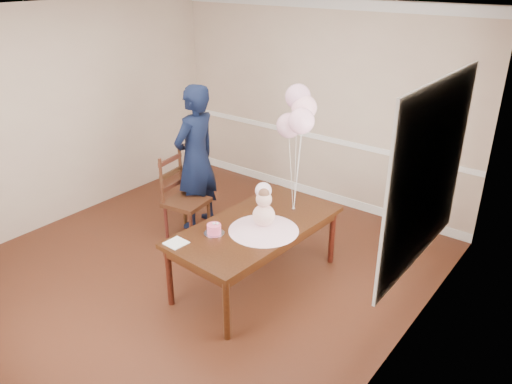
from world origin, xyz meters
name	(u,v)px	position (x,y,z in m)	size (l,w,h in m)	color
floor	(193,271)	(0.00, 0.00, 0.00)	(4.50, 5.00, 0.00)	#36180D
ceiling	(177,11)	(0.00, 0.00, 2.70)	(4.50, 5.00, 0.02)	silver
wall_back	(318,104)	(0.00, 2.50, 1.35)	(4.50, 0.02, 2.70)	tan
wall_left	(56,117)	(-2.25, 0.00, 1.35)	(0.02, 5.00, 2.70)	tan
wall_right	(403,221)	(2.25, 0.00, 1.35)	(0.02, 5.00, 2.70)	tan
chair_rail_trim	(316,136)	(0.00, 2.49, 0.90)	(4.50, 0.02, 0.07)	white
crown_molding	(323,3)	(0.00, 2.49, 2.63)	(4.50, 0.02, 0.12)	silver
baseboard_trim	(313,192)	(0.00, 2.49, 0.06)	(4.50, 0.02, 0.12)	white
window_frame	(429,175)	(2.23, 0.50, 1.55)	(0.02, 1.66, 1.56)	silver
window_blinds	(427,174)	(2.21, 0.50, 1.55)	(0.01, 1.50, 1.40)	white
dining_table_top	(256,226)	(0.67, 0.28, 0.66)	(0.92, 1.83, 0.05)	black
table_apron	(256,232)	(0.67, 0.28, 0.60)	(0.82, 1.74, 0.09)	black
table_leg_fl	(169,276)	(0.24, -0.54, 0.32)	(0.06, 0.06, 0.64)	black
table_leg_fr	(227,309)	(1.00, -0.59, 0.32)	(0.06, 0.06, 0.64)	black
table_leg_bl	(278,216)	(0.33, 1.14, 0.32)	(0.06, 0.06, 0.64)	black
table_leg_br	(332,237)	(1.10, 1.09, 0.32)	(0.06, 0.06, 0.64)	black
baby_skirt	(264,226)	(0.80, 0.22, 0.73)	(0.70, 0.70, 0.09)	#FFBBD1
baby_torso	(264,215)	(0.80, 0.22, 0.85)	(0.22, 0.22, 0.22)	#FC9FBF
baby_head	(264,199)	(0.80, 0.22, 1.03)	(0.16, 0.16, 0.16)	beige
baby_hair	(264,194)	(0.80, 0.22, 1.08)	(0.11, 0.11, 0.11)	brown
cake_platter	(214,233)	(0.46, -0.13, 0.69)	(0.20, 0.20, 0.01)	#B9B9BD
birthday_cake	(214,229)	(0.46, -0.13, 0.74)	(0.14, 0.14, 0.09)	#FF5080
cake_flower_a	(214,223)	(0.46, -0.13, 0.80)	(0.03, 0.03, 0.03)	white
cake_flower_b	(217,224)	(0.49, -0.11, 0.80)	(0.03, 0.03, 0.03)	white
rose_vase_near	(263,205)	(0.55, 0.56, 0.76)	(0.09, 0.09, 0.15)	white
roses_near	(263,190)	(0.55, 0.56, 0.93)	(0.17, 0.17, 0.17)	white
napkin	(176,243)	(0.30, -0.48, 0.69)	(0.18, 0.18, 0.01)	white
balloon_weight	(293,209)	(0.79, 0.77, 0.70)	(0.04, 0.04, 0.02)	silver
balloon_a	(289,126)	(0.70, 0.78, 1.60)	(0.26, 0.26, 0.26)	#DB9BB2
balloon_b	(301,121)	(0.88, 0.72, 1.69)	(0.26, 0.26, 0.26)	#FFB4D4
balloon_c	(304,108)	(0.81, 0.86, 1.79)	(0.26, 0.26, 0.26)	#FFB4C7
balloon_d	(298,97)	(0.72, 0.89, 1.88)	(0.26, 0.26, 0.26)	#D899B8
balloon_ribbon_a	(291,175)	(0.74, 0.78, 1.08)	(0.00, 0.00, 0.77)	white
balloon_ribbon_b	(297,174)	(0.83, 0.75, 1.13)	(0.00, 0.00, 0.86)	silver
balloon_ribbon_c	(298,167)	(0.80, 0.82, 1.17)	(0.00, 0.00, 0.95)	white
balloon_ribbon_d	(295,161)	(0.75, 0.83, 1.22)	(0.00, 0.00, 1.04)	white
dining_chair_seat	(187,202)	(-0.59, 0.53, 0.46)	(0.45, 0.45, 0.05)	#351A0E
chair_leg_fl	(166,223)	(-0.75, 0.32, 0.22)	(0.04, 0.04, 0.44)	#3D1410
chair_leg_fr	(191,230)	(-0.38, 0.38, 0.22)	(0.04, 0.04, 0.44)	#33150E
chair_leg_bl	(185,211)	(-0.80, 0.69, 0.22)	(0.04, 0.04, 0.44)	#3D2210
chair_leg_br	(209,217)	(-0.43, 0.74, 0.22)	(0.04, 0.04, 0.44)	#381D0F
chair_back_post_l	(161,182)	(-0.77, 0.32, 0.76)	(0.04, 0.04, 0.58)	#371A0F
chair_back_post_r	(181,171)	(-0.82, 0.69, 0.76)	(0.04, 0.04, 0.58)	#3A1D0F
chair_slat_low	(172,186)	(-0.79, 0.50, 0.64)	(0.03, 0.41, 0.05)	#36170E
chair_slat_mid	(171,173)	(-0.79, 0.50, 0.80)	(0.03, 0.41, 0.05)	#331B0E
chair_slat_top	(170,160)	(-0.79, 0.50, 0.97)	(0.03, 0.41, 0.05)	#3C1810
woman	(196,158)	(-0.70, 0.84, 0.91)	(0.66, 0.44, 1.82)	black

